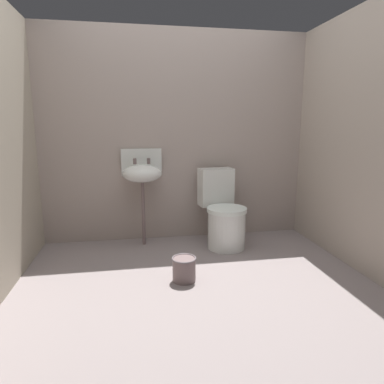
{
  "coord_description": "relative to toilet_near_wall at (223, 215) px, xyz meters",
  "views": [
    {
      "loc": [
        -0.46,
        -2.32,
        1.24
      ],
      "look_at": [
        0.0,
        0.32,
        0.7
      ],
      "focal_mm": 31.49,
      "sensor_mm": 36.0,
      "label": 1
    }
  ],
  "objects": [
    {
      "name": "bucket",
      "position": [
        -0.52,
        -0.75,
        -0.22
      ],
      "size": [
        0.2,
        0.2,
        0.2
      ],
      "color": "#6F5C5C",
      "rests_on": "ground"
    },
    {
      "name": "sink",
      "position": [
        -0.81,
        0.19,
        0.43
      ],
      "size": [
        0.42,
        0.35,
        0.99
      ],
      "color": "#6F5C5C",
      "rests_on": "ground"
    },
    {
      "name": "toilet_near_wall",
      "position": [
        0.0,
        0.0,
        0.0
      ],
      "size": [
        0.46,
        0.64,
        0.78
      ],
      "rotation": [
        0.0,
        0.0,
        3.29
      ],
      "color": "white",
      "rests_on": "ground"
    },
    {
      "name": "wall_back",
      "position": [
        -0.43,
        0.4,
        0.78
      ],
      "size": [
        3.22,
        0.1,
        2.2
      ],
      "primitive_type": "cube",
      "color": "#A2938A",
      "rests_on": "ground"
    },
    {
      "name": "wall_right",
      "position": [
        1.03,
        -0.83,
        0.78
      ],
      "size": [
        0.1,
        2.76,
        2.2
      ],
      "primitive_type": "cube",
      "color": "#A7998B",
      "rests_on": "ground"
    },
    {
      "name": "ground_plane",
      "position": [
        -0.43,
        -0.93,
        -0.36
      ],
      "size": [
        3.22,
        2.96,
        0.08
      ],
      "primitive_type": "cube",
      "color": "gray"
    }
  ]
}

